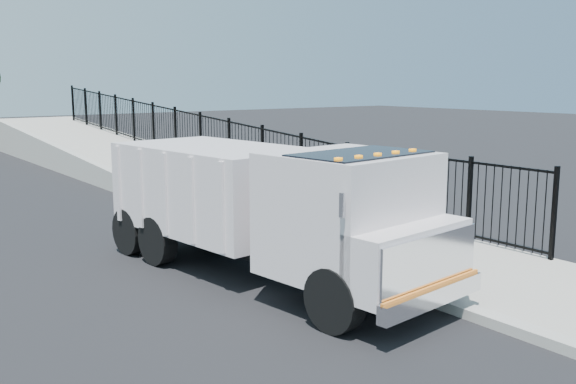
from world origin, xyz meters
TOP-DOWN VIEW (x-y plane):
  - ground at (0.00, 0.00)m, footprint 120.00×120.00m
  - sidewalk at (1.93, -2.00)m, footprint 3.55×12.00m
  - curb at (0.00, -2.00)m, footprint 0.30×12.00m
  - ramp at (2.12, 16.00)m, footprint 3.95×24.06m
  - iron_fence at (3.55, 12.00)m, footprint 0.10×28.00m
  - truck at (-1.33, 0.60)m, footprint 3.14×7.55m
  - worker at (1.06, -0.52)m, footprint 0.48×0.69m
  - debris at (1.42, -0.90)m, footprint 0.36×0.36m

SIDE VIEW (x-z plane):
  - ground at x=0.00m, z-range 0.00..0.00m
  - ramp at x=2.12m, z-range -1.60..1.60m
  - sidewalk at x=1.93m, z-range 0.00..0.12m
  - curb at x=0.00m, z-range 0.00..0.16m
  - debris at x=1.42m, z-range 0.12..0.21m
  - iron_fence at x=3.55m, z-range 0.00..1.80m
  - worker at x=1.06m, z-range 0.12..1.95m
  - truck at x=-1.33m, z-range 0.16..2.67m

